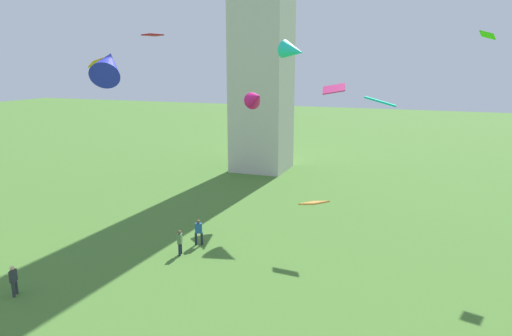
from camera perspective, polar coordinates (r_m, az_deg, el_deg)
person_0 at (r=28.56m, az=-9.67°, el=-9.15°), size 0.35×0.49×1.61m
person_1 at (r=29.85m, az=-7.32°, el=-7.92°), size 0.52×0.43×1.74m
person_2 at (r=26.62m, az=-28.49°, el=-12.31°), size 0.41×0.49×1.63m
kite_flying_0 at (r=33.13m, az=9.89°, el=9.90°), size 1.77×1.19×0.83m
kite_flying_1 at (r=36.88m, az=-13.03°, el=16.19°), size 1.34×1.67×0.13m
kite_flying_2 at (r=37.48m, az=-19.77°, el=12.51°), size 1.43×1.41×0.79m
kite_flying_3 at (r=24.74m, az=-18.36°, el=12.44°), size 2.54×3.03×2.43m
kite_flying_5 at (r=37.50m, az=4.76°, el=14.65°), size 2.71×2.33×1.81m
kite_flying_6 at (r=36.15m, az=-0.00°, el=8.85°), size 2.54×2.65×1.88m
kite_flying_7 at (r=24.05m, az=15.55°, el=8.16°), size 1.67×1.22×0.57m
kite_flying_8 at (r=34.80m, az=27.39°, el=14.81°), size 1.09×1.10×0.67m
kite_flying_9 at (r=19.25m, az=7.37°, el=-4.42°), size 1.41×1.37×0.38m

